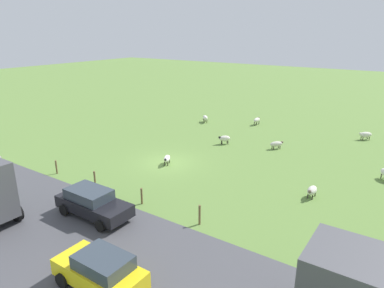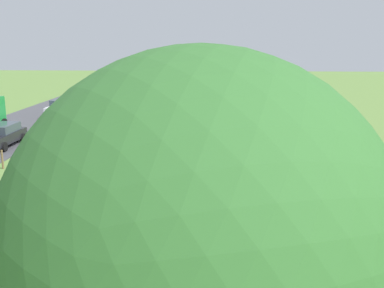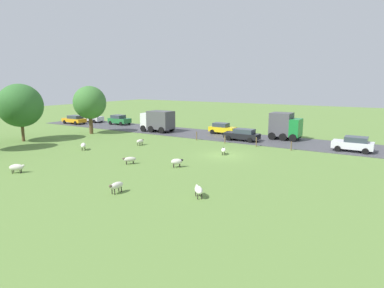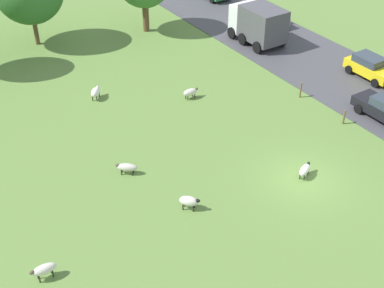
% 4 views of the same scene
% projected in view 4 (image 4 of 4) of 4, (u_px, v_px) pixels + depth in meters
% --- Properties ---
extents(ground_plane, '(160.00, 160.00, 0.00)m').
position_uv_depth(ground_plane, '(303.00, 180.00, 29.94)').
color(ground_plane, olive).
extents(sheep_0, '(1.19, 1.08, 0.69)m').
position_uv_depth(sheep_0, '(127.00, 167.00, 30.15)').
color(sheep_0, beige).
rests_on(sheep_0, ground_plane).
extents(sheep_1, '(1.24, 0.51, 0.78)m').
position_uv_depth(sheep_1, '(44.00, 270.00, 23.86)').
color(sheep_1, silver).
rests_on(sheep_1, ground_plane).
extents(sheep_2, '(1.12, 1.16, 0.81)m').
position_uv_depth(sheep_2, '(96.00, 92.00, 37.08)').
color(sheep_2, white).
rests_on(sheep_2, ground_plane).
extents(sheep_3, '(1.07, 1.09, 0.80)m').
position_uv_depth(sheep_3, '(189.00, 201.00, 27.67)').
color(sheep_3, silver).
rests_on(sheep_3, ground_plane).
extents(sheep_5, '(1.15, 0.53, 0.73)m').
position_uv_depth(sheep_5, '(190.00, 92.00, 37.16)').
color(sheep_5, silver).
rests_on(sheep_5, ground_plane).
extents(sheep_7, '(1.22, 0.88, 0.70)m').
position_uv_depth(sheep_7, '(305.00, 170.00, 29.95)').
color(sheep_7, white).
rests_on(sheep_7, ground_plane).
extents(fence_post_2, '(0.12, 0.12, 1.02)m').
position_uv_depth(fence_post_2, '(344.00, 117.00, 34.43)').
color(fence_post_2, brown).
rests_on(fence_post_2, ground_plane).
extents(fence_post_3, '(0.12, 0.12, 1.13)m').
position_uv_depth(fence_post_3, '(301.00, 90.00, 37.23)').
color(fence_post_3, brown).
rests_on(fence_post_3, ground_plane).
extents(truck_0, '(2.86, 4.78, 3.15)m').
position_uv_depth(truck_0, '(258.00, 23.00, 44.01)').
color(truck_0, white).
rests_on(truck_0, road_strip).
extents(car_0, '(1.93, 3.86, 1.59)m').
position_uv_depth(car_0, '(370.00, 67.00, 39.46)').
color(car_0, yellow).
rests_on(car_0, road_strip).
extents(car_3, '(2.05, 4.42, 1.63)m').
position_uv_depth(car_3, '(266.00, 14.00, 47.99)').
color(car_3, '#B7B7BC').
rests_on(car_3, road_strip).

